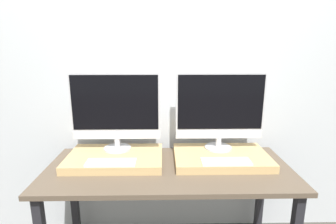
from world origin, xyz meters
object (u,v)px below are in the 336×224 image
(monitor_left, at_px, (116,109))
(monitor_right, at_px, (220,109))
(keyboard_right, at_px, (226,161))
(keyboard_left, at_px, (111,162))

(monitor_left, bearing_deg, monitor_right, 0.00)
(monitor_right, xyz_separation_m, keyboard_right, (0.00, -0.24, -0.28))
(monitor_left, height_order, monitor_right, same)
(monitor_left, distance_m, keyboard_right, 0.81)
(monitor_right, distance_m, keyboard_right, 0.37)
(keyboard_right, bearing_deg, keyboard_left, 180.00)
(monitor_left, xyz_separation_m, keyboard_left, (0.00, -0.24, -0.28))
(monitor_left, distance_m, monitor_right, 0.72)
(monitor_left, distance_m, keyboard_left, 0.37)
(monitor_right, bearing_deg, monitor_left, 180.00)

